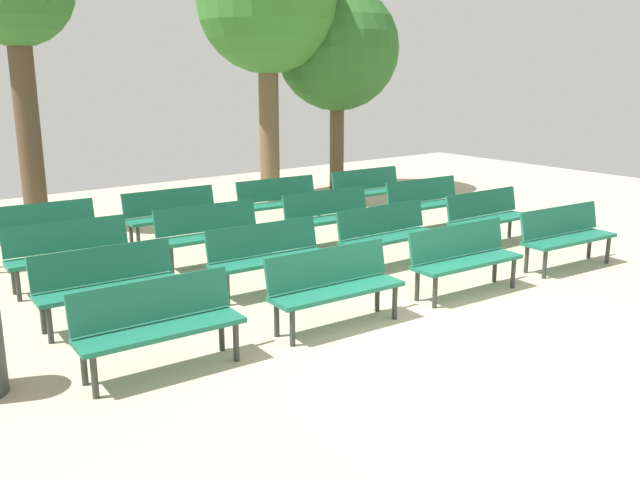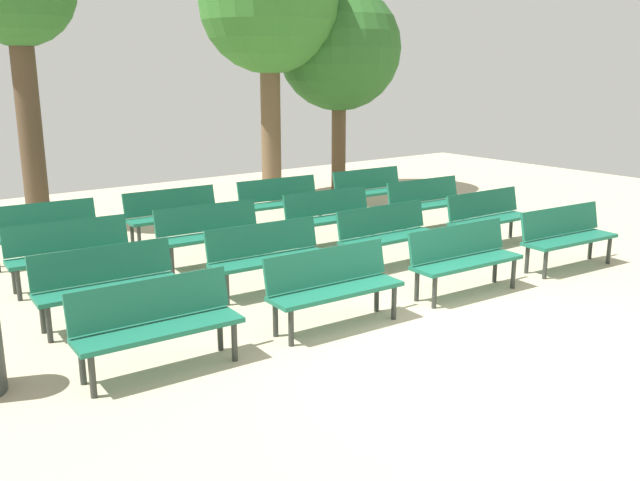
{
  "view_description": "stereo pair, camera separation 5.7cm",
  "coord_description": "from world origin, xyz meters",
  "px_view_note": "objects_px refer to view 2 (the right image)",
  "views": [
    {
      "loc": [
        -5.54,
        -4.08,
        2.86
      ],
      "look_at": [
        0.0,
        3.11,
        0.55
      ],
      "focal_mm": 38.65,
      "sensor_mm": 36.0,
      "label": 1
    },
    {
      "loc": [
        -5.49,
        -4.11,
        2.86
      ],
      "look_at": [
        0.0,
        3.11,
        0.55
      ],
      "focal_mm": 38.65,
      "sensor_mm": 36.0,
      "label": 2
    }
  ],
  "objects_px": {
    "bench_r1_c1": "(267,253)",
    "tree_2": "(339,49)",
    "bench_r1_c3": "(488,215)",
    "bench_r2_c2": "(330,214)",
    "tree_1": "(269,5)",
    "bench_r0_c2": "(463,255)",
    "bench_r2_c0": "(70,250)",
    "bench_r3_c0": "(43,229)",
    "bench_r3_c3": "(370,188)",
    "bench_r0_c3": "(566,234)",
    "bench_r3_c2": "(281,199)",
    "bench_r0_c1": "(333,283)",
    "bench_r1_c0": "(107,281)",
    "bench_r3_c1": "(174,212)",
    "bench_r2_c3": "(427,200)",
    "bench_r1_c2": "(387,232)",
    "bench_r0_c0": "(156,320)",
    "bench_r2_c1": "(210,231)"
  },
  "relations": [
    {
      "from": "bench_r1_c1",
      "to": "tree_2",
      "type": "distance_m",
      "value": 7.92
    },
    {
      "from": "tree_2",
      "to": "bench_r1_c3",
      "type": "bearing_deg",
      "value": -102.38
    },
    {
      "from": "bench_r2_c2",
      "to": "tree_1",
      "type": "relative_size",
      "value": 0.29
    },
    {
      "from": "bench_r0_c2",
      "to": "bench_r2_c0",
      "type": "height_order",
      "value": "same"
    },
    {
      "from": "bench_r1_c1",
      "to": "tree_2",
      "type": "height_order",
      "value": "tree_2"
    },
    {
      "from": "bench_r3_c0",
      "to": "tree_1",
      "type": "distance_m",
      "value": 6.82
    },
    {
      "from": "bench_r3_c3",
      "to": "bench_r1_c1",
      "type": "bearing_deg",
      "value": -143.38
    },
    {
      "from": "bench_r0_c3",
      "to": "bench_r3_c2",
      "type": "xyz_separation_m",
      "value": [
        -1.81,
        4.69,
        0.0
      ]
    },
    {
      "from": "bench_r0_c3",
      "to": "bench_r1_c3",
      "type": "xyz_separation_m",
      "value": [
        0.13,
        1.53,
        0.0
      ]
    },
    {
      "from": "bench_r0_c1",
      "to": "bench_r3_c3",
      "type": "distance_m",
      "value": 6.19
    },
    {
      "from": "bench_r1_c0",
      "to": "bench_r3_c1",
      "type": "height_order",
      "value": "same"
    },
    {
      "from": "bench_r2_c2",
      "to": "bench_r2_c3",
      "type": "xyz_separation_m",
      "value": [
        2.1,
        -0.15,
        0.0
      ]
    },
    {
      "from": "bench_r0_c1",
      "to": "bench_r2_c3",
      "type": "distance_m",
      "value": 5.19
    },
    {
      "from": "bench_r2_c2",
      "to": "tree_1",
      "type": "xyz_separation_m",
      "value": [
        1.36,
        3.82,
        3.57
      ]
    },
    {
      "from": "bench_r2_c2",
      "to": "tree_2",
      "type": "height_order",
      "value": "tree_2"
    },
    {
      "from": "bench_r3_c2",
      "to": "tree_2",
      "type": "relative_size",
      "value": 0.35
    },
    {
      "from": "bench_r0_c1",
      "to": "bench_r3_c0",
      "type": "height_order",
      "value": "same"
    },
    {
      "from": "bench_r1_c1",
      "to": "bench_r3_c3",
      "type": "height_order",
      "value": "same"
    },
    {
      "from": "bench_r1_c0",
      "to": "tree_2",
      "type": "relative_size",
      "value": 0.35
    },
    {
      "from": "bench_r2_c2",
      "to": "bench_r2_c3",
      "type": "bearing_deg",
      "value": 0.43
    },
    {
      "from": "tree_2",
      "to": "bench_r0_c3",
      "type": "bearing_deg",
      "value": -100.72
    },
    {
      "from": "bench_r1_c3",
      "to": "bench_r2_c2",
      "type": "bearing_deg",
      "value": 142.54
    },
    {
      "from": "bench_r1_c3",
      "to": "tree_1",
      "type": "distance_m",
      "value": 6.53
    },
    {
      "from": "bench_r1_c2",
      "to": "bench_r3_c0",
      "type": "distance_m",
      "value": 5.1
    },
    {
      "from": "bench_r0_c0",
      "to": "bench_r0_c3",
      "type": "distance_m",
      "value": 6.21
    },
    {
      "from": "bench_r2_c0",
      "to": "bench_r2_c1",
      "type": "distance_m",
      "value": 2.01
    },
    {
      "from": "bench_r0_c3",
      "to": "bench_r1_c2",
      "type": "distance_m",
      "value": 2.59
    },
    {
      "from": "bench_r3_c0",
      "to": "tree_2",
      "type": "bearing_deg",
      "value": 19.95
    },
    {
      "from": "bench_r0_c0",
      "to": "bench_r1_c2",
      "type": "bearing_deg",
      "value": 20.56
    },
    {
      "from": "bench_r3_c0",
      "to": "bench_r3_c2",
      "type": "height_order",
      "value": "same"
    },
    {
      "from": "bench_r1_c0",
      "to": "bench_r2_c0",
      "type": "distance_m",
      "value": 1.61
    },
    {
      "from": "bench_r0_c2",
      "to": "bench_r1_c0",
      "type": "xyz_separation_m",
      "value": [
        -4.03,
        1.71,
        0.0
      ]
    },
    {
      "from": "bench_r1_c3",
      "to": "bench_r3_c0",
      "type": "relative_size",
      "value": 0.99
    },
    {
      "from": "bench_r0_c0",
      "to": "tree_2",
      "type": "relative_size",
      "value": 0.35
    },
    {
      "from": "bench_r3_c3",
      "to": "bench_r1_c2",
      "type": "bearing_deg",
      "value": -124.69
    },
    {
      "from": "tree_1",
      "to": "bench_r1_c3",
      "type": "bearing_deg",
      "value": -83.34
    },
    {
      "from": "bench_r2_c2",
      "to": "bench_r2_c3",
      "type": "relative_size",
      "value": 1.0
    },
    {
      "from": "bench_r0_c1",
      "to": "bench_r1_c1",
      "type": "bearing_deg",
      "value": 89.06
    },
    {
      "from": "tree_2",
      "to": "bench_r3_c2",
      "type": "bearing_deg",
      "value": -144.61
    },
    {
      "from": "bench_r3_c3",
      "to": "bench_r2_c1",
      "type": "bearing_deg",
      "value": -160.27
    },
    {
      "from": "tree_1",
      "to": "bench_r3_c0",
      "type": "bearing_deg",
      "value": -159.1
    },
    {
      "from": "bench_r2_c0",
      "to": "tree_1",
      "type": "bearing_deg",
      "value": 37.56
    },
    {
      "from": "bench_r1_c2",
      "to": "bench_r3_c1",
      "type": "distance_m",
      "value": 3.68
    },
    {
      "from": "bench_r1_c1",
      "to": "bench_r3_c0",
      "type": "distance_m",
      "value": 3.71
    },
    {
      "from": "bench_r2_c3",
      "to": "bench_r3_c1",
      "type": "height_order",
      "value": "same"
    },
    {
      "from": "bench_r0_c2",
      "to": "bench_r1_c3",
      "type": "bearing_deg",
      "value": 36.32
    },
    {
      "from": "bench_r0_c0",
      "to": "bench_r1_c3",
      "type": "distance_m",
      "value": 6.44
    },
    {
      "from": "tree_1",
      "to": "tree_2",
      "type": "relative_size",
      "value": 1.21
    },
    {
      "from": "bench_r0_c3",
      "to": "bench_r3_c0",
      "type": "distance_m",
      "value": 7.7
    },
    {
      "from": "bench_r2_c0",
      "to": "bench_r3_c1",
      "type": "bearing_deg",
      "value": 37.74
    }
  ]
}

